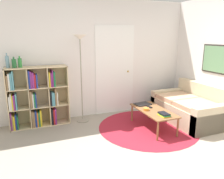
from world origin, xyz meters
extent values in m
plane|color=gray|center=(0.00, 0.00, 0.00)|extent=(14.00, 14.00, 0.00)
cube|color=silver|center=(0.00, 2.45, 1.30)|extent=(7.32, 0.05, 2.60)
cube|color=white|center=(0.41, 2.41, 1.02)|extent=(0.94, 0.02, 2.04)
sphere|color=tan|center=(0.74, 2.39, 0.98)|extent=(0.04, 0.04, 0.04)
cube|color=silver|center=(2.18, 1.21, 1.30)|extent=(0.05, 5.42, 2.60)
cube|color=#332D28|center=(2.15, 1.17, 1.33)|extent=(0.02, 0.67, 0.59)
cube|color=#669366|center=(2.14, 1.17, 1.33)|extent=(0.01, 0.61, 0.53)
cylinder|color=maroon|center=(0.68, 1.29, 0.00)|extent=(1.99, 1.99, 0.01)
cube|color=beige|center=(-1.90, 2.23, 0.61)|extent=(0.02, 0.34, 1.22)
cube|color=beige|center=(-0.75, 2.23, 0.61)|extent=(0.02, 0.34, 1.22)
cube|color=beige|center=(-1.32, 2.23, 1.21)|extent=(1.17, 0.34, 0.02)
cube|color=beige|center=(-1.32, 2.23, 0.01)|extent=(1.17, 0.34, 0.02)
cube|color=beige|center=(-1.32, 2.39, 0.61)|extent=(1.17, 0.02, 1.22)
cube|color=beige|center=(-1.51, 2.23, 0.61)|extent=(0.02, 0.32, 1.18)
cube|color=beige|center=(-1.14, 2.23, 0.61)|extent=(0.02, 0.32, 1.18)
cube|color=beige|center=(-1.32, 2.23, 0.41)|extent=(1.13, 0.32, 0.02)
cube|color=beige|center=(-1.32, 2.23, 0.80)|extent=(1.13, 0.32, 0.02)
cube|color=#7F287A|center=(-1.87, 2.18, 0.19)|extent=(0.02, 0.22, 0.34)
cube|color=olive|center=(-1.85, 2.17, 0.17)|extent=(0.02, 0.20, 0.31)
cube|color=gold|center=(-1.82, 2.18, 0.16)|extent=(0.03, 0.23, 0.28)
cube|color=navy|center=(-1.79, 2.17, 0.17)|extent=(0.02, 0.21, 0.31)
cube|color=#196B38|center=(-1.76, 2.19, 0.16)|extent=(0.02, 0.24, 0.28)
cube|color=olive|center=(-1.48, 2.18, 0.18)|extent=(0.02, 0.23, 0.33)
cube|color=olive|center=(-1.45, 2.20, 0.18)|extent=(0.03, 0.27, 0.32)
cube|color=navy|center=(-1.42, 2.17, 0.18)|extent=(0.03, 0.20, 0.33)
cube|color=orange|center=(-1.39, 2.17, 0.17)|extent=(0.02, 0.21, 0.30)
cube|color=#196B38|center=(-1.36, 2.18, 0.17)|extent=(0.03, 0.23, 0.30)
cube|color=gold|center=(-1.32, 2.19, 0.18)|extent=(0.03, 0.24, 0.33)
cube|color=black|center=(-1.10, 2.18, 0.18)|extent=(0.03, 0.21, 0.33)
cube|color=#B21E23|center=(-1.06, 2.16, 0.18)|extent=(0.03, 0.19, 0.31)
cube|color=#7F287A|center=(-1.03, 2.18, 0.18)|extent=(0.03, 0.23, 0.33)
cube|color=silver|center=(-1.87, 2.18, 0.56)|extent=(0.03, 0.23, 0.27)
cube|color=silver|center=(-1.84, 2.17, 0.58)|extent=(0.02, 0.20, 0.32)
cube|color=gold|center=(-1.81, 2.17, 0.56)|extent=(0.02, 0.21, 0.28)
cube|color=#7F287A|center=(-1.78, 2.19, 0.56)|extent=(0.03, 0.25, 0.29)
cube|color=teal|center=(-1.75, 2.18, 0.58)|extent=(0.03, 0.22, 0.31)
cube|color=olive|center=(-1.48, 2.20, 0.59)|extent=(0.03, 0.26, 0.33)
cube|color=silver|center=(-1.44, 2.20, 0.56)|extent=(0.02, 0.27, 0.28)
cube|color=#196B38|center=(-1.42, 2.16, 0.56)|extent=(0.02, 0.19, 0.29)
cube|color=navy|center=(-1.39, 2.19, 0.56)|extent=(0.02, 0.24, 0.27)
cube|color=black|center=(-1.10, 2.18, 0.56)|extent=(0.03, 0.22, 0.29)
cube|color=teal|center=(-1.07, 2.18, 0.56)|extent=(0.02, 0.22, 0.28)
cube|color=teal|center=(-1.04, 2.17, 0.56)|extent=(0.03, 0.21, 0.27)
cube|color=olive|center=(-1.01, 2.17, 0.59)|extent=(0.03, 0.20, 0.35)
cube|color=silver|center=(-0.98, 2.19, 0.56)|extent=(0.02, 0.24, 0.27)
cube|color=olive|center=(-1.87, 2.16, 0.95)|extent=(0.03, 0.19, 0.28)
cube|color=silver|center=(-1.83, 2.20, 0.97)|extent=(0.03, 0.27, 0.31)
cube|color=teal|center=(-1.80, 2.19, 0.97)|extent=(0.03, 0.24, 0.32)
cube|color=teal|center=(-1.76, 2.20, 0.99)|extent=(0.02, 0.27, 0.35)
cube|color=navy|center=(-1.48, 2.17, 0.98)|extent=(0.03, 0.21, 0.34)
cube|color=#7F287A|center=(-1.45, 2.20, 0.98)|extent=(0.03, 0.26, 0.33)
cube|color=#7F287A|center=(-1.41, 2.19, 0.97)|extent=(0.03, 0.24, 0.30)
cube|color=#B21E23|center=(-1.38, 2.19, 0.95)|extent=(0.03, 0.25, 0.26)
cube|color=navy|center=(-1.34, 2.17, 0.95)|extent=(0.03, 0.20, 0.27)
cube|color=gold|center=(-1.10, 2.20, 0.96)|extent=(0.03, 0.26, 0.29)
cube|color=#7F287A|center=(-1.07, 2.20, 0.95)|extent=(0.02, 0.27, 0.28)
cube|color=#7F287A|center=(-1.04, 2.20, 0.98)|extent=(0.02, 0.27, 0.33)
cube|color=#196B38|center=(-1.01, 2.16, 0.96)|extent=(0.03, 0.19, 0.30)
cylinder|color=gray|center=(-0.46, 2.12, 0.01)|extent=(0.26, 0.26, 0.01)
cylinder|color=gray|center=(-0.46, 2.12, 0.91)|extent=(0.02, 0.02, 1.73)
cone|color=white|center=(-0.46, 2.12, 1.78)|extent=(0.28, 0.28, 0.10)
cube|color=#CCB793|center=(1.67, 1.30, 0.20)|extent=(0.94, 1.52, 0.40)
cube|color=#CCB793|center=(2.06, 1.30, 0.39)|extent=(0.16, 1.52, 0.79)
cube|color=#CCB793|center=(1.67, 0.62, 0.27)|extent=(0.94, 0.16, 0.54)
cube|color=#CCB793|center=(1.67, 1.98, 0.27)|extent=(0.94, 0.16, 0.54)
cube|color=tan|center=(1.59, 1.00, 0.45)|extent=(0.74, 0.58, 0.10)
cube|color=tan|center=(1.59, 1.60, 0.45)|extent=(0.74, 0.58, 0.10)
cube|color=brown|center=(0.74, 1.22, 0.37)|extent=(0.51, 1.07, 0.02)
cylinder|color=brown|center=(0.53, 0.73, 0.18)|extent=(0.04, 0.04, 0.36)
cylinder|color=brown|center=(0.53, 1.72, 0.18)|extent=(0.04, 0.04, 0.36)
cylinder|color=brown|center=(0.96, 0.73, 0.18)|extent=(0.04, 0.04, 0.36)
cylinder|color=brown|center=(0.96, 1.72, 0.18)|extent=(0.04, 0.04, 0.36)
cube|color=black|center=(0.72, 1.61, 0.40)|extent=(0.34, 0.26, 0.02)
cylinder|color=orange|center=(0.60, 1.25, 0.41)|extent=(0.12, 0.12, 0.05)
cube|color=gold|center=(0.73, 0.87, 0.39)|extent=(0.14, 0.21, 0.02)
cube|color=#196B38|center=(0.75, 0.86, 0.41)|extent=(0.14, 0.21, 0.02)
cube|color=black|center=(0.74, 0.87, 0.43)|extent=(0.14, 0.21, 0.02)
cube|color=black|center=(0.76, 1.39, 0.40)|extent=(0.05, 0.15, 0.02)
cylinder|color=#6B93A3|center=(-1.83, 2.26, 1.33)|extent=(0.06, 0.06, 0.22)
cylinder|color=#6B93A3|center=(-1.83, 2.26, 1.46)|extent=(0.02, 0.02, 0.05)
cylinder|color=#236633|center=(-1.71, 2.23, 1.30)|extent=(0.08, 0.08, 0.16)
cylinder|color=#236633|center=(-1.71, 2.23, 1.40)|extent=(0.03, 0.03, 0.04)
cylinder|color=#2D8438|center=(-1.61, 2.23, 1.30)|extent=(0.07, 0.07, 0.17)
cylinder|color=#2D8438|center=(-1.61, 2.23, 1.41)|extent=(0.03, 0.03, 0.04)
camera|label=1|loc=(-1.51, -2.26, 1.80)|focal=35.00mm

